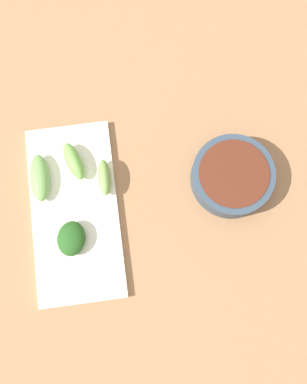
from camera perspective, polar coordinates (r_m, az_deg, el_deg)
tabletop at (r=0.76m, az=-2.69°, el=-0.18°), size 2.10×2.10×0.02m
sauce_bowl at (r=0.75m, az=10.25°, el=2.02°), size 0.14×0.14×0.04m
serving_plate at (r=0.75m, az=-10.19°, el=-2.51°), size 0.15×0.31×0.01m
broccoli_leafy_0 at (r=0.73m, az=-10.66°, el=-5.99°), size 0.06×0.07×0.03m
broccoli_stalk_1 at (r=0.74m, az=-6.41°, el=1.90°), size 0.02×0.06×0.03m
broccoli_stalk_2 at (r=0.75m, az=-10.34°, el=3.97°), size 0.05×0.07×0.03m
broccoli_stalk_3 at (r=0.76m, az=-14.62°, el=1.81°), size 0.03×0.08×0.03m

